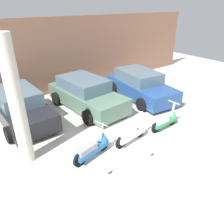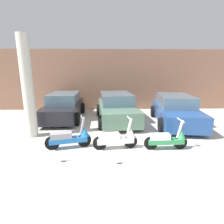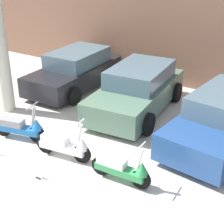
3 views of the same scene
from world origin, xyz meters
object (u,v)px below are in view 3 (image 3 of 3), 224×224
Objects in this scene: car_rear_left at (75,71)px; support_column_side at (1,51)px; car_rear_right at (223,119)px; placard_near_right_scooter at (39,174)px; car_rear_center at (138,90)px; scooter_front_left at (21,127)px; scooter_front_center at (123,168)px; scooter_front_right at (65,145)px.

car_rear_left is 3.16m from support_column_side.
car_rear_right reaches higher than placard_near_right_scooter.
car_rear_center is 3.03m from car_rear_right.
scooter_front_left is 3.38m from scooter_front_center.
support_column_side is (-6.57, -1.62, 1.31)m from car_rear_right.
scooter_front_right is 1.74m from scooter_front_center.
scooter_front_center is 0.36× the size of car_rear_left.
car_rear_center is 4.46m from support_column_side.
car_rear_left is 16.16× the size of placard_near_right_scooter.
support_column_side is at bearing -14.77° from car_rear_left.
car_rear_left is (-1.15, 3.98, 0.28)m from scooter_front_left.
car_rear_right is at bearing 73.16° from car_rear_center.
car_rear_center is 1.11× the size of support_column_side.
car_rear_right is at bearing 13.84° from support_column_side.
car_rear_right is (5.91, -1.17, 0.01)m from car_rear_left.
scooter_front_left is 6.02× the size of placard_near_right_scooter.
scooter_front_center is at bearing -16.11° from scooter_front_left.
scooter_front_left is 0.39× the size of support_column_side.
car_rear_right is (2.96, -0.64, -0.01)m from car_rear_center.
scooter_front_left is 1.64m from scooter_front_right.
scooter_front_center is 3.97m from car_rear_center.
placard_near_right_scooter is (0.00, -1.00, -0.27)m from scooter_front_right.
car_rear_right is 17.04× the size of placard_near_right_scooter.
placard_near_right_scooter is at bearing -154.41° from scooter_front_center.
car_rear_right is at bearing 35.60° from scooter_front_right.
car_rear_center is at bearing 31.98° from support_column_side.
scooter_front_right is at bearing 90.16° from placard_near_right_scooter.
car_rear_left reaches higher than placard_near_right_scooter.
car_rear_right is (1.39, 3.00, 0.32)m from scooter_front_center.
scooter_front_right is 0.35× the size of car_rear_right.
scooter_front_right reaches higher than scooter_front_center.
scooter_front_right is 4.02m from support_column_side.
placard_near_right_scooter is (-3.12, -3.91, -0.58)m from car_rear_right.
scooter_front_right is at bearing -40.23° from car_rear_right.
car_rear_left is at bearing 118.74° from placard_near_right_scooter.
scooter_front_right is 4.95m from car_rear_left.
car_rear_center reaches higher than scooter_front_left.
car_rear_left reaches higher than scooter_front_center.
scooter_front_left is 2.70m from support_column_side.
scooter_front_right is 4.28m from car_rear_right.
car_rear_left is 0.94× the size of car_rear_center.
scooter_front_center is 3.32m from car_rear_right.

